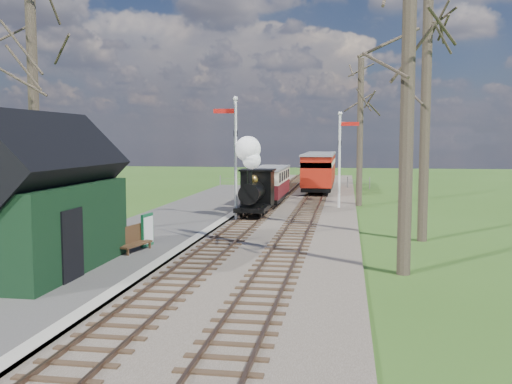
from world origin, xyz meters
TOP-DOWN VIEW (x-y plane):
  - ground at (0.00, 0.00)m, footprint 140.00×140.00m
  - distant_hills at (1.40, 64.38)m, footprint 114.40×48.00m
  - ballast_bed at (1.30, 22.00)m, footprint 8.00×60.00m
  - track_near at (0.00, 22.00)m, footprint 1.60×60.00m
  - track_far at (2.60, 22.00)m, footprint 1.60×60.00m
  - platform at (-3.50, 14.00)m, footprint 5.00×44.00m
  - coping_strip at (-1.20, 14.00)m, footprint 0.40×44.00m
  - station_shed at (-4.30, 4.00)m, footprint 3.25×6.30m
  - semaphore_near at (-0.77, 16.00)m, footprint 1.22×0.24m
  - semaphore_far at (4.37, 22.00)m, footprint 1.22×0.24m
  - bare_trees at (1.33, 10.10)m, footprint 15.51×22.39m
  - fence_line at (0.30, 36.00)m, footprint 12.60×0.08m
  - locomotive at (-0.01, 17.40)m, footprint 1.63×3.81m
  - coach at (0.00, 23.46)m, footprint 1.90×6.53m
  - red_carriage_a at (2.60, 30.79)m, footprint 2.31×5.71m
  - red_carriage_b at (2.60, 36.29)m, footprint 2.31×5.71m
  - sign_board at (-2.46, 8.15)m, footprint 0.20×0.83m
  - bench at (-2.67, 7.14)m, footprint 0.80×1.64m
  - person at (-3.24, 6.29)m, footprint 0.35×0.49m

SIDE VIEW (x-z plane):
  - distant_hills at x=1.40m, z-range -27.22..-5.20m
  - ground at x=0.00m, z-range 0.00..0.00m
  - ballast_bed at x=1.30m, z-range 0.00..0.10m
  - track_near at x=0.00m, z-range 0.02..0.17m
  - track_far at x=2.60m, z-range 0.02..0.17m
  - platform at x=-3.50m, z-range 0.00..0.20m
  - coping_strip at x=-1.20m, z-range 0.00..0.21m
  - fence_line at x=0.30m, z-range 0.05..1.05m
  - bench at x=-2.67m, z-range 0.17..1.08m
  - sign_board at x=-2.46m, z-range 0.20..1.41m
  - person at x=-3.24m, z-range 0.20..1.48m
  - coach at x=0.00m, z-range 0.40..2.40m
  - red_carriage_a at x=2.60m, z-range 0.44..2.86m
  - red_carriage_b at x=2.60m, z-range 0.44..2.86m
  - locomotive at x=-0.01m, z-range -0.14..3.94m
  - station_shed at x=-4.30m, z-range -0.12..4.66m
  - semaphore_far at x=4.37m, z-range 0.49..6.21m
  - semaphore_near at x=-0.77m, z-range 0.51..6.73m
  - bare_trees at x=1.33m, z-range -0.79..11.21m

